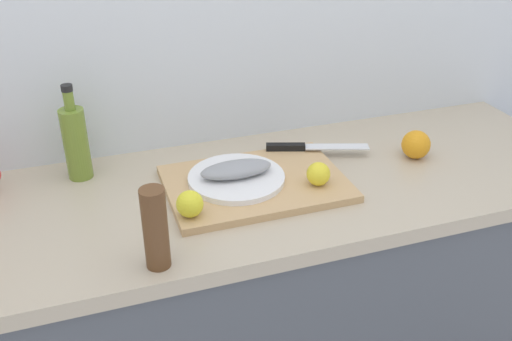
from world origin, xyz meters
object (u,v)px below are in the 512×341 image
(lemon_0, at_px, (318,174))
(pepper_mill, at_px, (155,229))
(fish_fillet, at_px, (236,169))
(chef_knife, at_px, (304,147))
(cutting_board, at_px, (256,184))
(olive_oil_bottle, at_px, (76,142))
(white_plate, at_px, (236,178))

(lemon_0, relative_size, pepper_mill, 0.33)
(fish_fillet, distance_m, pepper_mill, 0.36)
(chef_knife, distance_m, lemon_0, 0.20)
(cutting_board, distance_m, olive_oil_bottle, 0.48)
(chef_knife, height_order, pepper_mill, pepper_mill)
(olive_oil_bottle, distance_m, pepper_mill, 0.46)
(chef_knife, relative_size, lemon_0, 4.72)
(fish_fillet, relative_size, chef_knife, 0.66)
(chef_knife, height_order, olive_oil_bottle, olive_oil_bottle)
(lemon_0, bearing_deg, pepper_mill, -158.83)
(white_plate, height_order, fish_fillet, fish_fillet)
(white_plate, distance_m, chef_knife, 0.26)
(chef_knife, bearing_deg, pepper_mill, -124.90)
(lemon_0, height_order, pepper_mill, pepper_mill)
(cutting_board, bearing_deg, chef_knife, 33.45)
(pepper_mill, bearing_deg, olive_oil_bottle, 106.13)
(fish_fillet, xyz_separation_m, chef_knife, (0.23, 0.11, -0.02))
(white_plate, relative_size, olive_oil_bottle, 0.96)
(cutting_board, distance_m, white_plate, 0.05)
(fish_fillet, distance_m, olive_oil_bottle, 0.42)
(fish_fillet, xyz_separation_m, pepper_mill, (-0.25, -0.25, 0.04))
(fish_fillet, height_order, chef_knife, fish_fillet)
(lemon_0, bearing_deg, cutting_board, 154.80)
(white_plate, bearing_deg, chef_knife, 24.41)
(fish_fillet, distance_m, chef_knife, 0.26)
(pepper_mill, bearing_deg, fish_fillet, 45.70)
(cutting_board, height_order, white_plate, white_plate)
(lemon_0, bearing_deg, chef_knife, 77.11)
(cutting_board, distance_m, chef_knife, 0.22)
(fish_fillet, height_order, lemon_0, lemon_0)
(fish_fillet, relative_size, lemon_0, 3.10)
(fish_fillet, distance_m, lemon_0, 0.21)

